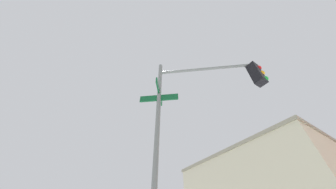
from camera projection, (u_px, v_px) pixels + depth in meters
name	position (u px, v px, depth m)	size (l,w,h in m)	color
traffic_signal_near	(207.00, 100.00, 4.33)	(2.44, 2.90, 5.98)	slate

